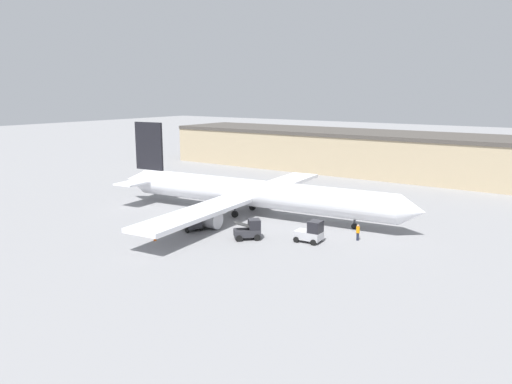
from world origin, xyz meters
name	(u,v)px	position (x,y,z in m)	size (l,w,h in m)	color
ground_plane	(256,215)	(0.00, 0.00, 0.00)	(400.00, 400.00, 0.00)	gray
terminal_building	(366,152)	(-2.36, 42.53, 4.15)	(87.16, 17.20, 8.29)	tan
airplane	(249,193)	(-1.13, -0.11, 2.97)	(44.75, 41.29, 11.85)	white
ground_crew_worker	(358,232)	(15.79, -2.86, 0.97)	(0.40, 0.40, 1.83)	#1E2338
baggage_tug	(311,232)	(11.81, -6.44, 1.10)	(3.05, 2.24, 2.47)	#B2B2B7
belt_loader_truck	(249,230)	(5.57, -9.35, 1.06)	(3.28, 3.28, 2.25)	#2D2D33
pushback_tug	(192,221)	(-2.18, -10.26, 1.17)	(3.39, 3.07, 2.60)	#2D2D33
safety_cone_near	(155,238)	(-2.70, -15.80, 0.28)	(0.36, 0.36, 0.55)	#EF590F
safety_cone_far	(146,234)	(-4.88, -15.14, 0.28)	(0.36, 0.36, 0.55)	#EF590F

